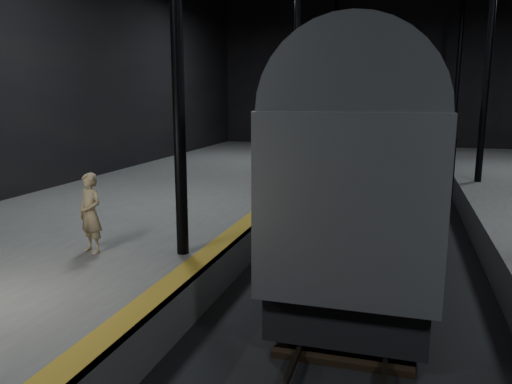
% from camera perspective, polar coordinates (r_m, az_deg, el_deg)
% --- Properties ---
extents(ground, '(44.00, 44.00, 0.00)m').
position_cam_1_polar(ground, '(14.53, 12.59, -7.19)').
color(ground, black).
rests_on(ground, ground).
extents(platform_left, '(9.00, 43.80, 1.00)m').
position_cam_1_polar(platform_left, '(16.59, -14.15, -3.18)').
color(platform_left, '#4F4E4C').
rests_on(platform_left, ground).
extents(tactile_strip, '(0.50, 43.80, 0.01)m').
position_cam_1_polar(tactile_strip, '(14.80, 0.10, -2.54)').
color(tactile_strip, olive).
rests_on(tactile_strip, platform_left).
extents(track, '(2.40, 43.00, 0.24)m').
position_cam_1_polar(track, '(14.51, 12.60, -6.94)').
color(track, '#3F3328').
rests_on(track, ground).
extents(train, '(3.13, 20.90, 5.59)m').
position_cam_1_polar(train, '(18.10, 13.97, 6.41)').
color(train, '#9EA0A6').
rests_on(train, ground).
extents(woman, '(0.77, 0.64, 1.80)m').
position_cam_1_polar(woman, '(11.68, -18.39, -2.31)').
color(woman, '#9A855E').
rests_on(woman, platform_left).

